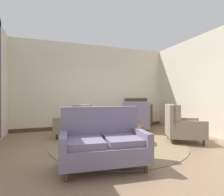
{
  "coord_description": "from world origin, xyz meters",
  "views": [
    {
      "loc": [
        -1.62,
        -3.78,
        1.17
      ],
      "look_at": [
        -0.08,
        0.53,
        1.15
      ],
      "focal_mm": 28.04,
      "sensor_mm": 36.0,
      "label": 1
    }
  ],
  "objects_px": {
    "settee": "(103,143)",
    "armchair_back_corner": "(137,119)",
    "armchair_far_left": "(181,126)",
    "coffee_table": "(125,129)",
    "porcelain_vase": "(125,121)",
    "armchair_beside_settee": "(76,124)",
    "sideboard": "(139,114)"
  },
  "relations": [
    {
      "from": "porcelain_vase",
      "to": "armchair_beside_settee",
      "type": "xyz_separation_m",
      "value": [
        -1.09,
        0.99,
        -0.16
      ]
    },
    {
      "from": "settee",
      "to": "armchair_beside_settee",
      "type": "xyz_separation_m",
      "value": [
        -0.14,
        2.24,
        0.0
      ]
    },
    {
      "from": "coffee_table",
      "to": "armchair_far_left",
      "type": "height_order",
      "value": "armchair_far_left"
    },
    {
      "from": "coffee_table",
      "to": "armchair_far_left",
      "type": "xyz_separation_m",
      "value": [
        1.42,
        -0.4,
        0.05
      ]
    },
    {
      "from": "coffee_table",
      "to": "sideboard",
      "type": "distance_m",
      "value": 2.63
    },
    {
      "from": "coffee_table",
      "to": "armchair_back_corner",
      "type": "distance_m",
      "value": 1.46
    },
    {
      "from": "coffee_table",
      "to": "armchair_back_corner",
      "type": "bearing_deg",
      "value": 50.75
    },
    {
      "from": "porcelain_vase",
      "to": "armchair_back_corner",
      "type": "xyz_separation_m",
      "value": [
        0.95,
        1.16,
        -0.13
      ]
    },
    {
      "from": "armchair_far_left",
      "to": "settee",
      "type": "bearing_deg",
      "value": 137.96
    },
    {
      "from": "porcelain_vase",
      "to": "armchair_beside_settee",
      "type": "relative_size",
      "value": 0.3
    },
    {
      "from": "coffee_table",
      "to": "armchair_beside_settee",
      "type": "distance_m",
      "value": 1.47
    },
    {
      "from": "porcelain_vase",
      "to": "armchair_far_left",
      "type": "height_order",
      "value": "armchair_far_left"
    },
    {
      "from": "porcelain_vase",
      "to": "settee",
      "type": "relative_size",
      "value": 0.23
    },
    {
      "from": "settee",
      "to": "armchair_beside_settee",
      "type": "bearing_deg",
      "value": 99.26
    },
    {
      "from": "armchair_back_corner",
      "to": "sideboard",
      "type": "relative_size",
      "value": 0.98
    },
    {
      "from": "armchair_beside_settee",
      "to": "sideboard",
      "type": "height_order",
      "value": "sideboard"
    },
    {
      "from": "settee",
      "to": "armchair_back_corner",
      "type": "height_order",
      "value": "armchair_back_corner"
    },
    {
      "from": "sideboard",
      "to": "porcelain_vase",
      "type": "bearing_deg",
      "value": -125.71
    },
    {
      "from": "armchair_far_left",
      "to": "sideboard",
      "type": "xyz_separation_m",
      "value": [
        0.11,
        2.53,
        0.09
      ]
    },
    {
      "from": "porcelain_vase",
      "to": "armchair_back_corner",
      "type": "relative_size",
      "value": 0.31
    },
    {
      "from": "sideboard",
      "to": "settee",
      "type": "bearing_deg",
      "value": -126.27
    },
    {
      "from": "armchair_far_left",
      "to": "armchair_back_corner",
      "type": "bearing_deg",
      "value": 45.38
    },
    {
      "from": "armchair_far_left",
      "to": "armchair_beside_settee",
      "type": "bearing_deg",
      "value": 89.56
    },
    {
      "from": "armchair_beside_settee",
      "to": "coffee_table",
      "type": "bearing_deg",
      "value": 86.75
    },
    {
      "from": "coffee_table",
      "to": "sideboard",
      "type": "height_order",
      "value": "sideboard"
    },
    {
      "from": "armchair_back_corner",
      "to": "armchair_beside_settee",
      "type": "bearing_deg",
      "value": 32.37
    },
    {
      "from": "coffee_table",
      "to": "armchair_far_left",
      "type": "distance_m",
      "value": 1.47
    },
    {
      "from": "armchair_back_corner",
      "to": "coffee_table",
      "type": "bearing_deg",
      "value": 78.11
    },
    {
      "from": "porcelain_vase",
      "to": "armchair_back_corner",
      "type": "distance_m",
      "value": 1.51
    },
    {
      "from": "settee",
      "to": "armchair_back_corner",
      "type": "xyz_separation_m",
      "value": [
        1.91,
        2.42,
        0.03
      ]
    },
    {
      "from": "coffee_table",
      "to": "porcelain_vase",
      "type": "bearing_deg",
      "value": -131.78
    },
    {
      "from": "settee",
      "to": "armchair_beside_settee",
      "type": "height_order",
      "value": "settee"
    }
  ]
}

